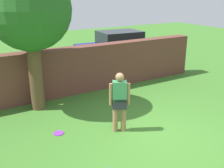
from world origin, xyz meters
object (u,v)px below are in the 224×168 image
(car, at_px, (119,48))
(frisbee_purple, at_px, (59,133))
(tree, at_px, (30,11))
(person, at_px, (120,100))

(car, distance_m, frisbee_purple, 7.27)
(tree, bearing_deg, person, -61.56)
(car, bearing_deg, tree, -143.21)
(person, bearing_deg, tree, 147.03)
(car, bearing_deg, person, -117.69)
(car, relative_size, frisbee_purple, 16.04)
(person, distance_m, frisbee_purple, 1.84)
(tree, xyz_separation_m, frisbee_purple, (-0.05, -1.90, -3.02))
(person, bearing_deg, car, 85.96)
(frisbee_purple, bearing_deg, person, -25.46)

